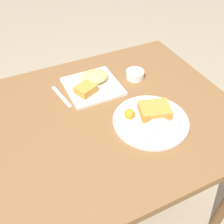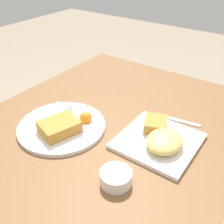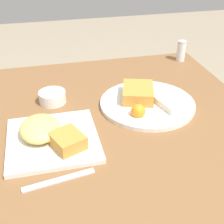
# 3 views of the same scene
# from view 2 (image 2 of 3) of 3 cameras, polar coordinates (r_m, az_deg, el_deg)

# --- Properties ---
(dining_table) EXTENTS (1.07, 0.90, 0.77)m
(dining_table) POSITION_cam_2_polar(r_m,az_deg,el_deg) (1.00, -0.27, -6.36)
(dining_table) COLOR brown
(dining_table) RESTS_ON ground_plane
(plate_square_near) EXTENTS (0.24, 0.24, 0.06)m
(plate_square_near) POSITION_cam_2_polar(r_m,az_deg,el_deg) (0.86, 10.39, -5.77)
(plate_square_near) COLOR white
(plate_square_near) RESTS_ON dining_table
(plate_oval_far) EXTENTS (0.31, 0.31, 0.05)m
(plate_oval_far) POSITION_cam_2_polar(r_m,az_deg,el_deg) (0.93, -10.89, -2.80)
(plate_oval_far) COLOR white
(plate_oval_far) RESTS_ON dining_table
(sauce_ramekin) EXTENTS (0.09, 0.09, 0.04)m
(sauce_ramekin) POSITION_cam_2_polar(r_m,az_deg,el_deg) (0.73, 0.86, -14.02)
(sauce_ramekin) COLOR white
(sauce_ramekin) RESTS_ON dining_table
(butter_knife) EXTENTS (0.04, 0.17, 0.00)m
(butter_knife) POSITION_cam_2_polar(r_m,az_deg,el_deg) (0.99, 13.88, -1.71)
(butter_knife) COLOR silver
(butter_knife) RESTS_ON dining_table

